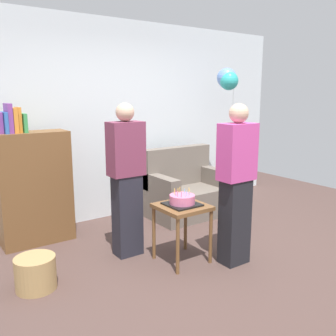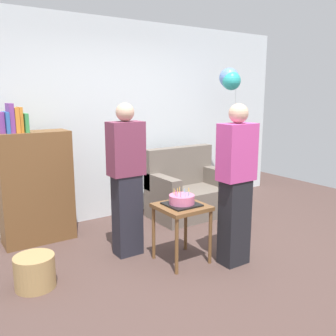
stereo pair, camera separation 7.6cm
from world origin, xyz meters
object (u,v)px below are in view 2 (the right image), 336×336
at_px(couch, 188,192).
at_px(bookshelf, 35,185).
at_px(wicker_basket, 35,272).
at_px(handbag, 242,219).
at_px(person_holding_cake, 236,185).
at_px(person_blowing_candles, 127,179).
at_px(balloon_bunch, 230,79).
at_px(side_table, 182,214).
at_px(birthday_cake, 182,200).

xyz_separation_m(couch, bookshelf, (-2.04, 0.23, 0.34)).
distance_m(couch, wicker_basket, 2.52).
height_order(bookshelf, handbag, bookshelf).
bearing_deg(bookshelf, couch, -6.34).
bearing_deg(handbag, person_holding_cake, -139.80).
distance_m(person_blowing_candles, person_holding_cake, 1.13).
distance_m(handbag, balloon_bunch, 1.97).
bearing_deg(handbag, person_blowing_candles, 176.92).
bearing_deg(side_table, handbag, 16.77).
bearing_deg(couch, balloon_bunch, -8.34).
xyz_separation_m(couch, person_holding_cake, (-0.54, -1.50, 0.49)).
distance_m(person_holding_cake, handbag, 1.34).
relative_size(couch, person_holding_cake, 0.67).
height_order(person_blowing_candles, handbag, person_blowing_candles).
distance_m(birthday_cake, person_blowing_candles, 0.63).
xyz_separation_m(person_blowing_candles, wicker_basket, (-1.03, -0.17, -0.68)).
height_order(birthday_cake, wicker_basket, birthday_cake).
bearing_deg(person_blowing_candles, couch, 31.27).
bearing_deg(couch, bookshelf, 173.66).
relative_size(couch, bookshelf, 0.68).
bearing_deg(person_holding_cake, wicker_basket, -7.82).
bearing_deg(person_blowing_candles, person_holding_cake, -41.72).
distance_m(bookshelf, person_blowing_candles, 1.17).
relative_size(birthday_cake, person_holding_cake, 0.20).
height_order(bookshelf, person_blowing_candles, person_blowing_candles).
bearing_deg(person_blowing_candles, birthday_cake, -47.37).
height_order(wicker_basket, balloon_bunch, balloon_bunch).
relative_size(person_holding_cake, balloon_bunch, 0.79).
relative_size(couch, wicker_basket, 3.06).
height_order(couch, balloon_bunch, balloon_bunch).
xyz_separation_m(birthday_cake, person_blowing_candles, (-0.38, 0.47, 0.18)).
bearing_deg(side_table, wicker_basket, 167.98).
height_order(side_table, birthday_cake, birthday_cake).
distance_m(bookshelf, wicker_basket, 1.25).
height_order(birthday_cake, person_holding_cake, person_holding_cake).
distance_m(side_table, handbag, 1.39).
xyz_separation_m(bookshelf, birthday_cake, (1.09, -1.39, -0.02)).
xyz_separation_m(side_table, handbag, (1.27, 0.38, -0.41)).
bearing_deg(handbag, balloon_bunch, 63.22).
relative_size(bookshelf, side_table, 2.67).
bearing_deg(couch, handbag, -67.81).
height_order(person_holding_cake, balloon_bunch, balloon_bunch).
distance_m(person_blowing_candles, wicker_basket, 1.25).
distance_m(side_table, person_blowing_candles, 0.68).
relative_size(bookshelf, person_holding_cake, 0.99).
xyz_separation_m(person_blowing_candles, balloon_bunch, (1.99, 0.59, 1.08)).
height_order(wicker_basket, handbag, wicker_basket).
bearing_deg(person_holding_cake, handbag, -128.33).
xyz_separation_m(birthday_cake, person_holding_cake, (0.42, -0.34, 0.18)).
height_order(couch, person_blowing_candles, person_blowing_candles).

